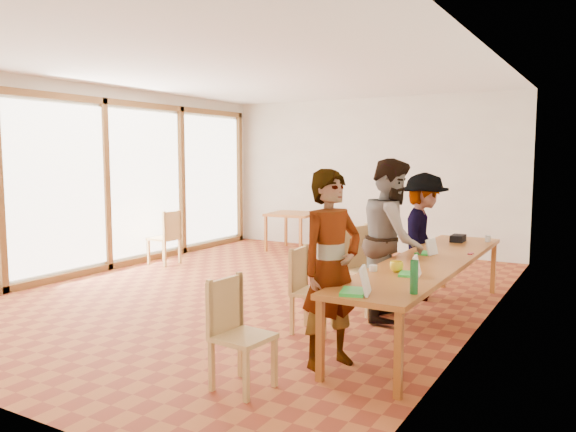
% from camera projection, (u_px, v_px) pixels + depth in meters
% --- Properties ---
extents(ground, '(8.00, 8.00, 0.00)m').
position_uv_depth(ground, '(258.00, 291.00, 7.80)').
color(ground, '#AA5529').
rests_on(ground, ground).
extents(wall_back, '(6.00, 0.10, 3.00)m').
position_uv_depth(wall_back, '(369.00, 175.00, 11.08)').
color(wall_back, silver).
rests_on(wall_back, ground).
extents(wall_right, '(0.10, 8.00, 3.00)m').
position_uv_depth(wall_right, '(486.00, 191.00, 6.14)').
color(wall_right, silver).
rests_on(wall_right, ground).
extents(window_wall, '(0.10, 8.00, 3.00)m').
position_uv_depth(window_wall, '(105.00, 179.00, 9.12)').
color(window_wall, white).
rests_on(window_wall, ground).
extents(ceiling, '(6.00, 8.00, 0.04)m').
position_uv_depth(ceiling, '(257.00, 70.00, 7.48)').
color(ceiling, white).
rests_on(ceiling, wall_back).
extents(communal_table, '(0.80, 4.00, 0.75)m').
position_uv_depth(communal_table, '(429.00, 264.00, 6.13)').
color(communal_table, '#AA5C25').
rests_on(communal_table, ground).
extents(side_table, '(0.90, 0.90, 0.75)m').
position_uv_depth(side_table, '(293.00, 217.00, 11.12)').
color(side_table, '#AA5C25').
rests_on(side_table, ground).
extents(chair_near, '(0.46, 0.46, 0.48)m').
position_uv_depth(chair_near, '(234.00, 320.00, 4.55)').
color(chair_near, '#DBB46D').
rests_on(chair_near, ground).
extents(chair_mid, '(0.45, 0.45, 0.48)m').
position_uv_depth(chair_mid, '(306.00, 280.00, 5.99)').
color(chair_mid, '#DBB46D').
rests_on(chair_mid, ground).
extents(chair_far, '(0.62, 0.62, 0.55)m').
position_uv_depth(chair_far, '(361.00, 259.00, 6.83)').
color(chair_far, '#DBB46D').
rests_on(chair_far, ground).
extents(chair_empty, '(0.47, 0.47, 0.46)m').
position_uv_depth(chair_empty, '(417.00, 246.00, 8.40)').
color(chair_empty, '#DBB46D').
rests_on(chair_empty, ground).
extents(chair_spare, '(0.44, 0.44, 0.50)m').
position_uv_depth(chair_spare, '(168.00, 232.00, 9.66)').
color(chair_spare, '#DBB46D').
rests_on(chair_spare, ground).
extents(person_near, '(0.65, 0.76, 1.77)m').
position_uv_depth(person_near, '(331.00, 269.00, 4.97)').
color(person_near, gray).
rests_on(person_near, ground).
extents(person_mid, '(0.93, 1.06, 1.85)m').
position_uv_depth(person_mid, '(392.00, 239.00, 6.44)').
color(person_mid, gray).
rests_on(person_mid, ground).
extents(person_far, '(0.81, 1.17, 1.66)m').
position_uv_depth(person_far, '(423.00, 236.00, 7.34)').
color(person_far, gray).
rests_on(person_far, ground).
extents(laptop_near, '(0.30, 0.32, 0.23)m').
position_uv_depth(laptop_near, '(359.00, 286.00, 4.61)').
color(laptop_near, '#35D349').
rests_on(laptop_near, communal_table).
extents(laptop_mid, '(0.23, 0.26, 0.19)m').
position_uv_depth(laptop_mid, '(412.00, 270.00, 5.31)').
color(laptop_mid, '#35D349').
rests_on(laptop_mid, communal_table).
extents(laptop_far, '(0.23, 0.25, 0.19)m').
position_uv_depth(laptop_far, '(428.00, 250.00, 6.43)').
color(laptop_far, '#35D349').
rests_on(laptop_far, communal_table).
extents(yellow_mug, '(0.16, 0.16, 0.10)m').
position_uv_depth(yellow_mug, '(397.00, 267.00, 5.48)').
color(yellow_mug, yellow).
rests_on(yellow_mug, communal_table).
extents(green_bottle, '(0.07, 0.07, 0.28)m').
position_uv_depth(green_bottle, '(414.00, 277.00, 4.60)').
color(green_bottle, '#1D6F2F').
rests_on(green_bottle, communal_table).
extents(clear_glass, '(0.07, 0.07, 0.09)m').
position_uv_depth(clear_glass, '(488.00, 239.00, 7.37)').
color(clear_glass, silver).
rests_on(clear_glass, communal_table).
extents(condiment_cup, '(0.08, 0.08, 0.06)m').
position_uv_depth(condiment_cup, '(373.00, 268.00, 5.52)').
color(condiment_cup, white).
rests_on(condiment_cup, communal_table).
extents(pink_phone, '(0.05, 0.10, 0.01)m').
position_uv_depth(pink_phone, '(471.00, 254.00, 6.46)').
color(pink_phone, '#BA2F41').
rests_on(pink_phone, communal_table).
extents(black_pouch, '(0.16, 0.26, 0.09)m').
position_uv_depth(black_pouch, '(458.00, 238.00, 7.40)').
color(black_pouch, black).
rests_on(black_pouch, communal_table).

